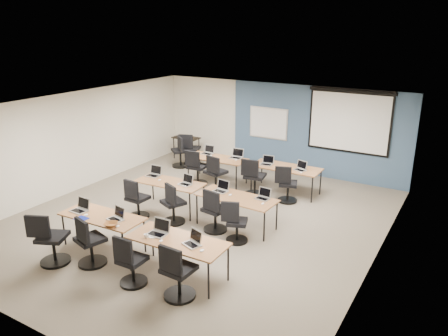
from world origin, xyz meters
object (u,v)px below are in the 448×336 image
Objects in this scene: training_table_mid_right at (236,199)px; task_chair_0 at (50,243)px; task_chair_9 at (215,176)px; spare_chair_a at (190,152)px; task_chair_4 at (136,202)px; task_chair_5 at (173,207)px; laptop_8 at (208,152)px; training_table_mid_left at (170,184)px; utility_table at (186,140)px; training_table_back_right at (286,168)px; laptop_3 at (193,241)px; spare_chair_b at (180,154)px; laptop_5 at (186,182)px; laptop_11 at (301,168)px; task_chair_8 at (196,170)px; laptop_1 at (117,216)px; laptop_9 at (236,156)px; laptop_2 at (159,230)px; task_chair_2 at (130,265)px; laptop_4 at (154,173)px; training_table_front_left at (102,218)px; task_chair_1 at (89,245)px; task_chair_6 at (214,214)px; task_chair_3 at (177,276)px; laptop_6 at (221,189)px; task_chair_11 at (287,187)px; laptop_7 at (263,196)px; task_chair_7 at (235,225)px; projector_screen at (349,118)px; laptop_10 at (267,162)px; laptop_0 at (80,208)px; whiteboard at (268,123)px; task_chair_10 at (254,180)px; training_table_front_right at (178,242)px; training_table_back_left at (217,159)px.

task_chair_0 reaches higher than training_table_mid_right.
task_chair_9 is 1.00× the size of spare_chair_a.
task_chair_5 reaches higher than task_chair_4.
task_chair_4 reaches higher than laptop_8.
training_table_mid_left is 1.91× the size of utility_table.
training_table_back_right is at bearing -15.19° from utility_table.
laptop_3 is 6.63m from spare_chair_b.
laptop_11 is at bearing 58.38° from laptop_5.
training_table_back_right is at bearing 10.40° from task_chair_8.
task_chair_9 is (-0.11, 3.86, -0.35)m from laptop_1.
spare_chair_a is (-1.24, 6.46, -0.00)m from task_chair_0.
laptop_5 is (0.44, 0.07, 0.11)m from training_table_mid_left.
task_chair_5 is at bearing 155.62° from laptop_3.
laptop_9 reaches higher than training_table_mid_left.
laptop_3 reaches higher than laptop_1.
training_table_mid_left is 4.86× the size of laptop_2.
task_chair_2 is at bearing -122.06° from laptop_3.
laptop_2 reaches higher than laptop_8.
utility_table is at bearing 124.70° from laptop_1.
laptop_3 reaches higher than laptop_5.
laptop_3 is at bearing -3.01° from laptop_2.
training_table_front_left is at bearing -77.30° from laptop_4.
task_chair_6 is at bearing 77.90° from task_chair_1.
laptop_5 is 0.30× the size of task_chair_8.
task_chair_3 is 3.18× the size of laptop_6.
task_chair_5 reaches higher than task_chair_11.
task_chair_1 reaches higher than laptop_6.
training_table_mid_right is 5.63× the size of laptop_6.
laptop_11 reaches higher than laptop_5.
task_chair_8 is at bearing 93.42° from task_chair_4.
laptop_2 is 2.68m from laptop_7.
task_chair_7 is 6.21m from utility_table.
task_chair_3 is (0.84, -0.59, -0.37)m from laptop_2.
training_table_mid_left is 2.27m from laptop_1.
spare_chair_b is (-1.80, 2.89, -0.25)m from training_table_mid_left.
laptop_3 is at bearing -76.90° from training_table_mid_right.
spare_chair_b is (-2.22, 0.29, -0.36)m from laptop_9.
laptop_3 is at bearing -5.88° from task_chair_0.
task_chair_2 is (-1.71, -7.25, -1.48)m from projector_screen.
utility_table is at bearing 150.75° from laptop_10.
task_chair_2 reaches higher than laptop_5.
spare_chair_a is (-1.11, 5.55, -0.36)m from laptop_0.
task_chair_8 is (-1.86, 4.81, 0.03)m from task_chair_2.
laptop_0 is 5.00m from laptop_9.
laptop_4 is at bearing -119.24° from laptop_9.
whiteboard is at bearing 179.55° from projector_screen.
task_chair_2 is at bearing -23.46° from spare_chair_b.
task_chair_10 is at bearing 89.59° from laptop_2.
utility_table is (-4.12, 6.06, -0.03)m from training_table_front_right.
laptop_1 is (0.48, -4.56, 0.11)m from training_table_back_left.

